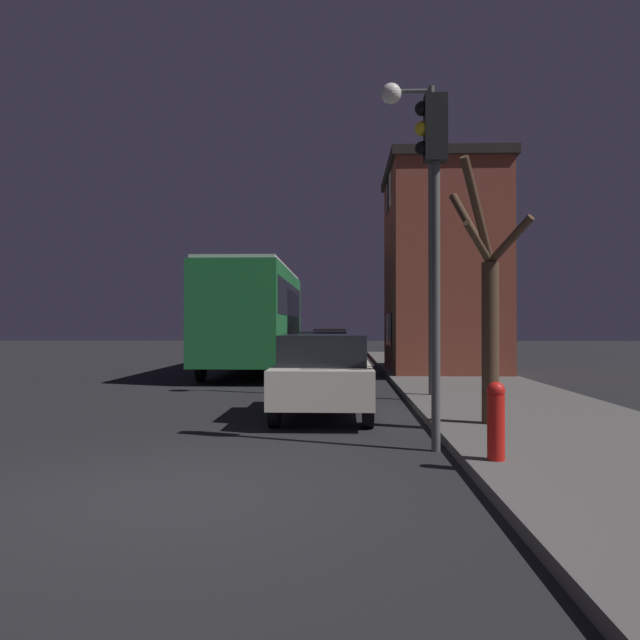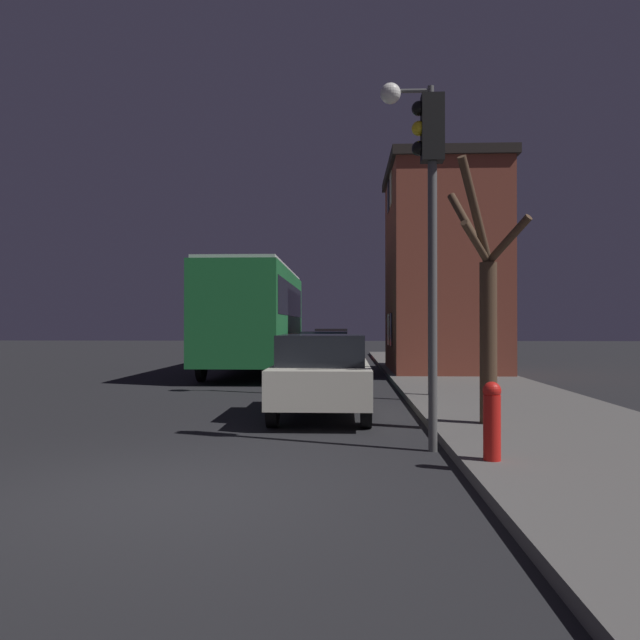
# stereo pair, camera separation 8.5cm
# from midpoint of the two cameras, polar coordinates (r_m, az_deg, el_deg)

# --- Properties ---
(ground_plane) EXTENTS (120.00, 120.00, 0.00)m
(ground_plane) POSITION_cam_midpoint_polar(r_m,az_deg,el_deg) (6.64, -13.70, -15.22)
(ground_plane) COLOR black
(brick_building) EXTENTS (3.87, 5.58, 7.04)m
(brick_building) POSITION_cam_midpoint_polar(r_m,az_deg,el_deg) (22.01, 11.27, 4.71)
(brick_building) COLOR brown
(brick_building) RESTS_ON sidewalk
(streetlamp) EXTENTS (1.20, 0.46, 6.99)m
(streetlamp) POSITION_cam_midpoint_polar(r_m,az_deg,el_deg) (14.48, 8.72, 12.98)
(streetlamp) COLOR #4C4C4C
(streetlamp) RESTS_ON sidewalk
(traffic_light) EXTENTS (0.43, 0.24, 4.79)m
(traffic_light) POSITION_cam_midpoint_polar(r_m,az_deg,el_deg) (8.67, 10.33, 11.00)
(traffic_light) COLOR #4C4C4C
(traffic_light) RESTS_ON ground
(bare_tree) EXTENTS (1.19, 1.41, 4.07)m
(bare_tree) POSITION_cam_midpoint_polar(r_m,az_deg,el_deg) (10.17, 15.14, 1.08)
(bare_tree) COLOR #473323
(bare_tree) RESTS_ON sidewalk
(bus) EXTENTS (2.55, 9.53, 3.65)m
(bus) POSITION_cam_midpoint_polar(r_m,az_deg,el_deg) (21.83, -5.82, 0.80)
(bus) COLOR #1E6B33
(bus) RESTS_ON ground
(car_near_lane) EXTENTS (1.72, 3.81, 1.52)m
(car_near_lane) POSITION_cam_midpoint_polar(r_m,az_deg,el_deg) (11.50, 0.39, -4.93)
(car_near_lane) COLOR beige
(car_near_lane) RESTS_ON ground
(car_mid_lane) EXTENTS (1.70, 4.61, 1.47)m
(car_mid_lane) POSITION_cam_midpoint_polar(r_m,az_deg,el_deg) (21.31, 0.58, -2.90)
(car_mid_lane) COLOR navy
(car_mid_lane) RESTS_ON ground
(car_far_lane) EXTENTS (1.79, 4.01, 1.51)m
(car_far_lane) POSITION_cam_midpoint_polar(r_m,az_deg,el_deg) (31.27, 1.15, -2.12)
(car_far_lane) COLOR #B21E19
(car_far_lane) RESTS_ON ground
(fire_hydrant) EXTENTS (0.21, 0.21, 0.91)m
(fire_hydrant) POSITION_cam_midpoint_polar(r_m,az_deg,el_deg) (7.53, 15.77, -8.70)
(fire_hydrant) COLOR red
(fire_hydrant) RESTS_ON sidewalk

